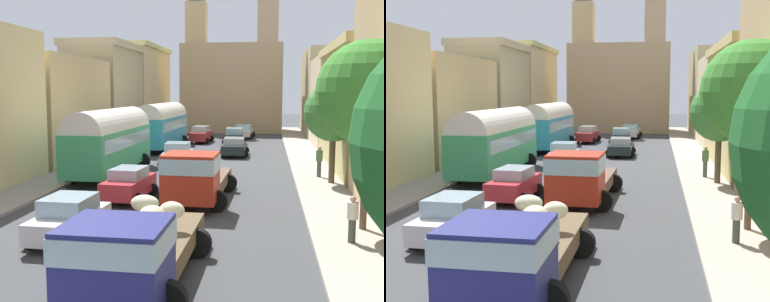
{
  "view_description": "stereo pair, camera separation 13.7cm",
  "coord_description": "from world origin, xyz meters",
  "views": [
    {
      "loc": [
        4.49,
        -5.81,
        5.05
      ],
      "look_at": [
        0.0,
        23.4,
        1.45
      ],
      "focal_mm": 46.46,
      "sensor_mm": 36.0,
      "label": 1
    },
    {
      "loc": [
        4.62,
        -5.78,
        5.05
      ],
      "look_at": [
        0.0,
        23.4,
        1.45
      ],
      "focal_mm": 46.46,
      "sensor_mm": 36.0,
      "label": 2
    }
  ],
  "objects": [
    {
      "name": "ground_plane",
      "position": [
        0.0,
        27.0,
        0.0
      ],
      "size": [
        154.0,
        154.0,
        0.0
      ],
      "primitive_type": "plane",
      "color": "#3D3F43"
    },
    {
      "name": "sidewalk_left",
      "position": [
        -7.25,
        27.0,
        0.07
      ],
      "size": [
        2.5,
        70.0,
        0.14
      ],
      "primitive_type": "cube",
      "color": "gray",
      "rests_on": "ground"
    },
    {
      "name": "sidewalk_right",
      "position": [
        7.25,
        27.0,
        0.07
      ],
      "size": [
        2.5,
        70.0,
        0.14
      ],
      "primitive_type": "cube",
      "color": "#A59B8E",
      "rests_on": "ground"
    },
    {
      "name": "building_left_2",
      "position": [
        -10.7,
        28.39,
        3.72
      ],
      "size": [
        4.4,
        11.52,
        7.43
      ],
      "color": "tan",
      "rests_on": "ground"
    },
    {
      "name": "building_left_3",
      "position": [
        -10.97,
        40.03,
        4.79
      ],
      "size": [
        5.44,
        10.0,
        9.51
      ],
      "color": "tan",
      "rests_on": "ground"
    },
    {
      "name": "building_left_4",
      "position": [
        -10.96,
        52.48,
        5.18
      ],
      "size": [
        5.42,
        14.0,
        10.31
      ],
      "color": "#D0BE88",
      "rests_on": "ground"
    },
    {
      "name": "building_right_2",
      "position": [
        10.69,
        27.56,
        4.05
      ],
      "size": [
        4.82,
        14.07,
        8.05
      ],
      "color": "tan",
      "rests_on": "ground"
    },
    {
      "name": "building_right_3",
      "position": [
        10.91,
        39.84,
        3.97
      ],
      "size": [
        4.82,
        9.86,
        7.94
      ],
      "color": "beige",
      "rests_on": "ground"
    },
    {
      "name": "building_right_4",
      "position": [
        11.03,
        51.99,
        4.75
      ],
      "size": [
        5.07,
        13.8,
        9.5
      ],
      "color": "tan",
      "rests_on": "ground"
    },
    {
      "name": "distant_church",
      "position": [
        0.0,
        55.84,
        6.17
      ],
      "size": [
        12.16,
        6.34,
        17.94
      ],
      "color": "tan",
      "rests_on": "ground"
    },
    {
      "name": "parked_bus_0",
      "position": [
        -4.78,
        22.45,
        2.19
      ],
      "size": [
        3.4,
        9.58,
        3.98
      ],
      "color": "#379C64",
      "rests_on": "ground"
    },
    {
      "name": "parked_bus_1",
      "position": [
        -4.49,
        35.88,
        2.21
      ],
      "size": [
        3.47,
        9.72,
        3.99
      ],
      "color": "teal",
      "rests_on": "ground"
    },
    {
      "name": "cargo_truck_0",
      "position": [
        1.26,
        5.76,
        1.19
      ],
      "size": [
        3.18,
        7.08,
        2.21
      ],
      "color": "navy",
      "rests_on": "ground"
    },
    {
      "name": "cargo_truck_1",
      "position": [
        1.36,
        15.7,
        1.29
      ],
      "size": [
        3.21,
        7.05,
        2.46
      ],
      "color": "#AE2917",
      "rests_on": "ground"
    },
    {
      "name": "car_0",
      "position": [
        1.9,
        32.52,
        0.73
      ],
      "size": [
        2.35,
        4.03,
        1.42
      ],
      "color": "black",
      "rests_on": "ground"
    },
    {
      "name": "car_1",
      "position": [
        1.3,
        41.4,
        0.77
      ],
      "size": [
        2.41,
        4.06,
        1.52
      ],
      "color": "#1C2529",
      "rests_on": "ground"
    },
    {
      "name": "car_2",
      "position": [
        1.93,
        47.44,
        0.74
      ],
      "size": [
        2.37,
        4.36,
        1.45
      ],
      "color": "silver",
      "rests_on": "ground"
    },
    {
      "name": "car_3",
      "position": [
        -2.08,
        9.71,
        0.77
      ],
      "size": [
        2.36,
        3.65,
        1.54
      ],
      "color": "silver",
      "rests_on": "ground"
    },
    {
      "name": "car_4",
      "position": [
        -1.83,
        16.09,
        0.77
      ],
      "size": [
        2.32,
        3.73,
        1.53
      ],
      "color": "#AE262E",
      "rests_on": "ground"
    },
    {
      "name": "car_5",
      "position": [
        -1.44,
        26.52,
        0.8
      ],
      "size": [
        2.53,
        3.72,
        1.62
      ],
      "color": "silver",
      "rests_on": "ground"
    },
    {
      "name": "car_6",
      "position": [
        -1.99,
        42.14,
        0.81
      ],
      "size": [
        2.3,
        4.3,
        1.62
      ],
      "color": "#B12E2E",
      "rests_on": "ground"
    },
    {
      "name": "pedestrian_1",
      "position": [
        7.24,
        10.48,
        0.95
      ],
      "size": [
        0.38,
        0.38,
        1.68
      ],
      "color": "#40483C",
      "rests_on": "ground"
    },
    {
      "name": "pedestrian_2",
      "position": [
        7.42,
        23.03,
        1.09
      ],
      "size": [
        0.53,
        0.53,
        1.91
      ],
      "color": "#444B45",
      "rests_on": "ground"
    },
    {
      "name": "roadside_tree_1",
      "position": [
        7.9,
        12.21,
        5.0
      ],
      "size": [
        3.62,
        3.62,
        6.82
      ],
      "color": "brown",
      "rests_on": "ground"
    },
    {
      "name": "roadside_tree_2",
      "position": [
        7.9,
        21.3,
        3.89
      ],
      "size": [
        3.11,
        3.11,
        5.46
      ],
      "color": "brown",
      "rests_on": "ground"
    }
  ]
}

